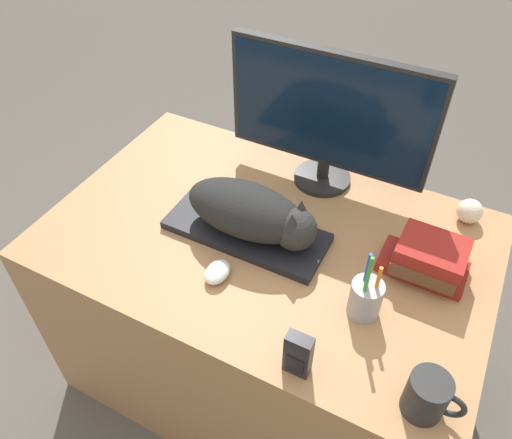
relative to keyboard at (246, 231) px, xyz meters
name	(u,v)px	position (x,y,z in m)	size (l,w,h in m)	color
desk	(265,311)	(0.05, 0.02, -0.37)	(1.21, 0.78, 0.71)	#9E7047
keyboard	(246,231)	(0.00, 0.00, 0.00)	(0.45, 0.18, 0.02)	black
cat	(254,213)	(0.02, 0.00, 0.08)	(0.37, 0.17, 0.14)	black
monitor	(329,115)	(0.10, 0.31, 0.22)	(0.59, 0.17, 0.42)	black
computer_mouse	(217,272)	(0.01, -0.17, 0.01)	(0.06, 0.08, 0.04)	silver
coffee_mug	(428,396)	(0.55, -0.27, 0.04)	(0.12, 0.08, 0.11)	black
pen_cup	(366,298)	(0.37, -0.10, 0.04)	(0.08, 0.08, 0.21)	#939399
baseball	(470,211)	(0.53, 0.34, 0.02)	(0.07, 0.07, 0.07)	beige
phone	(298,355)	(0.29, -0.31, 0.05)	(0.06, 0.03, 0.12)	black
book_stack	(428,259)	(0.47, 0.09, 0.04)	(0.22, 0.15, 0.11)	maroon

